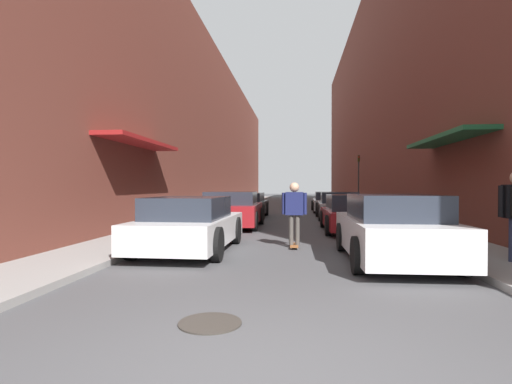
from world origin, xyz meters
TOP-DOWN VIEW (x-y plane):
  - ground at (0.00, 21.05)m, footprint 115.77×115.77m
  - curb_strip_left at (-4.14, 26.31)m, footprint 1.80×52.62m
  - curb_strip_right at (4.14, 26.31)m, footprint 1.80×52.62m
  - building_row_left at (-7.04, 26.31)m, footprint 4.90×52.62m
  - building_row_right at (7.04, 26.31)m, footprint 4.90×52.62m
  - parked_car_left_0 at (-2.20, 6.10)m, footprint 1.96×4.16m
  - parked_car_left_1 at (-2.08, 11.52)m, footprint 2.09×3.98m
  - parked_car_left_2 at (-2.22, 16.31)m, footprint 2.07×4.11m
  - parked_car_right_0 at (2.19, 5.20)m, footprint 1.92×4.03m
  - parked_car_right_1 at (2.16, 10.50)m, footprint 2.03×4.00m
  - parked_car_right_2 at (2.21, 15.79)m, footprint 1.96×4.21m
  - parked_car_right_3 at (2.18, 20.95)m, footprint 1.95×4.77m
  - skateboarder at (0.22, 6.87)m, footprint 0.61×0.78m
  - manhole_cover at (-0.67, 1.32)m, footprint 0.70×0.70m
  - traffic_light at (4.67, 26.05)m, footprint 0.16×0.22m

SIDE VIEW (x-z plane):
  - ground at x=0.00m, z-range 0.00..0.00m
  - manhole_cover at x=-0.67m, z-range 0.00..0.02m
  - curb_strip_left at x=-4.14m, z-range 0.00..0.12m
  - curb_strip_right at x=4.14m, z-range 0.00..0.12m
  - parked_car_right_3 at x=2.18m, z-range -0.01..1.18m
  - parked_car_left_2 at x=-2.22m, z-range -0.01..1.19m
  - parked_car_right_1 at x=2.16m, z-range -0.02..1.22m
  - parked_car_right_2 at x=2.21m, z-range -0.01..1.24m
  - parked_car_left_0 at x=-2.20m, z-range -0.01..1.25m
  - parked_car_left_1 at x=-2.08m, z-range -0.02..1.30m
  - parked_car_right_0 at x=2.19m, z-range -0.02..1.33m
  - skateboarder at x=0.22m, z-range 0.18..1.79m
  - traffic_light at x=4.67m, z-range 0.54..4.14m
  - building_row_left at x=-7.04m, z-range 0.00..10.86m
  - building_row_right at x=7.04m, z-range 0.00..15.43m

